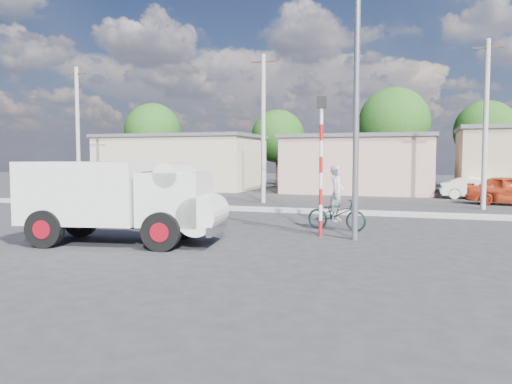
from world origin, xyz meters
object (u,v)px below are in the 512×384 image
(bicycle, at_px, (337,214))
(traffic_pole, at_px, (321,154))
(cyclist, at_px, (337,202))
(truck, at_px, (123,198))
(car_cream, at_px, (475,188))
(streetlight, at_px, (351,73))

(bicycle, distance_m, traffic_pole, 2.59)
(cyclist, xyz_separation_m, traffic_pole, (-0.25, -1.57, 1.64))
(truck, relative_size, cyclist, 3.13)
(truck, height_order, car_cream, truck)
(car_cream, xyz_separation_m, streetlight, (-5.10, -17.19, 4.31))
(bicycle, height_order, car_cream, car_cream)
(truck, height_order, bicycle, truck)
(car_cream, bearing_deg, bicycle, 158.34)
(cyclist, relative_size, car_cream, 0.49)
(cyclist, bearing_deg, traffic_pole, -178.84)
(truck, distance_m, car_cream, 22.84)
(car_cream, bearing_deg, truck, 149.69)
(bicycle, bearing_deg, truck, 140.61)
(bicycle, distance_m, cyclist, 0.41)
(truck, height_order, traffic_pole, traffic_pole)
(bicycle, distance_m, car_cream, 16.37)
(cyclist, height_order, streetlight, streetlight)
(traffic_pole, relative_size, streetlight, 0.48)
(bicycle, height_order, streetlight, streetlight)
(truck, bearing_deg, car_cream, 50.99)
(traffic_pole, bearing_deg, bicycle, 80.89)
(cyclist, height_order, car_cream, cyclist)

